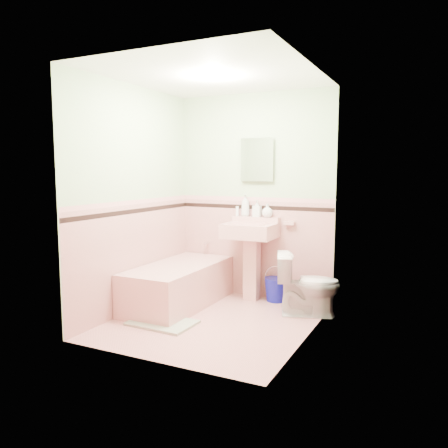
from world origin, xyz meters
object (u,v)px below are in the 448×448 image
at_px(soap_bottle_left, 245,205).
at_px(bucket, 276,289).
at_px(sink, 250,262).
at_px(shoe, 171,317).
at_px(soap_bottle_right, 267,210).
at_px(soap_bottle_mid, 257,208).
at_px(medicine_cabinet, 257,160).
at_px(toilet, 308,284).
at_px(bathtub, 179,286).

relative_size(soap_bottle_left, bucket, 0.95).
height_order(sink, shoe, sink).
distance_m(soap_bottle_left, soap_bottle_right, 0.29).
bearing_deg(soap_bottle_right, soap_bottle_left, 180.00).
height_order(sink, soap_bottle_right, soap_bottle_right).
relative_size(soap_bottle_mid, shoe, 1.43).
distance_m(sink, soap_bottle_right, 0.66).
bearing_deg(shoe, medicine_cabinet, 70.27).
relative_size(medicine_cabinet, soap_bottle_right, 2.66).
bearing_deg(toilet, shoe, 106.56).
distance_m(soap_bottle_right, shoe, 1.74).
bearing_deg(shoe, soap_bottle_mid, 69.29).
bearing_deg(soap_bottle_mid, bathtub, -134.37).
height_order(soap_bottle_left, bucket, soap_bottle_left).
xyz_separation_m(bathtub, soap_bottle_mid, (0.69, 0.71, 0.88)).
bearing_deg(soap_bottle_right, shoe, -114.44).
bearing_deg(medicine_cabinet, bathtub, -132.58).
distance_m(sink, soap_bottle_mid, 0.66).
distance_m(soap_bottle_mid, soap_bottle_right, 0.13).
bearing_deg(sink, shoe, -111.50).
bearing_deg(sink, bucket, 22.92).
relative_size(medicine_cabinet, soap_bottle_left, 1.64).
bearing_deg(bathtub, soap_bottle_left, 52.77).
relative_size(sink, bucket, 3.32).
distance_m(bathtub, soap_bottle_mid, 1.33).
height_order(bathtub, toilet, toilet).
bearing_deg(bathtub, soap_bottle_mid, 45.63).
bearing_deg(soap_bottle_mid, bucket, -11.15).
relative_size(soap_bottle_left, shoe, 1.89).
height_order(toilet, shoe, toilet).
relative_size(soap_bottle_left, soap_bottle_right, 1.63).
relative_size(bathtub, medicine_cabinet, 3.39).
height_order(medicine_cabinet, soap_bottle_left, medicine_cabinet).
relative_size(medicine_cabinet, soap_bottle_mid, 2.16).
xyz_separation_m(sink, soap_bottle_mid, (0.01, 0.18, 0.64)).
xyz_separation_m(soap_bottle_right, toilet, (0.63, -0.40, -0.75)).
distance_m(soap_bottle_left, soap_bottle_mid, 0.16).
distance_m(soap_bottle_right, bucket, 0.96).
bearing_deg(soap_bottle_mid, medicine_cabinet, 115.74).
xyz_separation_m(soap_bottle_mid, shoe, (-0.44, -1.27, -1.05)).
xyz_separation_m(soap_bottle_mid, toilet, (0.76, -0.40, -0.77)).
bearing_deg(soap_bottle_right, medicine_cabinet, 168.54).
bearing_deg(shoe, soap_bottle_left, 75.73).
xyz_separation_m(bathtub, sink, (0.68, 0.53, 0.25)).
xyz_separation_m(soap_bottle_left, toilet, (0.92, -0.40, -0.80)).
height_order(soap_bottle_right, bucket, soap_bottle_right).
relative_size(soap_bottle_mid, soap_bottle_right, 1.23).
relative_size(soap_bottle_right, shoe, 1.16).
height_order(medicine_cabinet, toilet, medicine_cabinet).
bearing_deg(bucket, soap_bottle_mid, 168.85).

